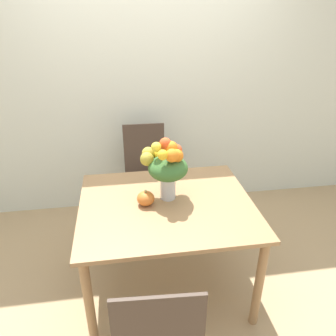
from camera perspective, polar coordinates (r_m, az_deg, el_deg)
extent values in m
plane|color=tan|center=(2.84, -0.22, -19.25)|extent=(12.00, 12.00, 0.00)
cube|color=silver|center=(3.32, -3.67, 14.73)|extent=(8.00, 0.06, 2.70)
cube|color=#9E754C|center=(2.35, -0.26, -6.45)|extent=(1.23, 1.04, 0.03)
cylinder|color=#9E754C|center=(2.26, -13.54, -22.15)|extent=(0.06, 0.06, 0.74)
cylinder|color=#9E754C|center=(2.40, 15.55, -18.88)|extent=(0.06, 0.06, 0.74)
cylinder|color=#9E754C|center=(2.95, -12.47, -8.57)|extent=(0.06, 0.06, 0.74)
cylinder|color=#9E754C|center=(3.05, 8.90, -6.83)|extent=(0.06, 0.06, 0.74)
cylinder|color=silver|center=(2.36, 0.00, -3.24)|extent=(0.11, 0.11, 0.19)
cylinder|color=silver|center=(2.39, 0.00, -4.39)|extent=(0.10, 0.10, 0.08)
cylinder|color=#38662D|center=(2.35, 0.54, -2.40)|extent=(0.01, 0.01, 0.24)
cylinder|color=#38662D|center=(2.36, 0.09, -2.18)|extent=(0.00, 0.01, 0.24)
cylinder|color=#38662D|center=(2.35, -0.48, -2.32)|extent=(0.01, 0.01, 0.24)
cylinder|color=#38662D|center=(2.33, -0.39, -2.63)|extent=(0.01, 0.01, 0.24)
cylinder|color=#38662D|center=(2.33, 0.25, -2.68)|extent=(0.00, 0.01, 0.24)
ellipsoid|color=#38662D|center=(2.29, 0.00, 0.00)|extent=(0.28, 0.28, 0.17)
sphere|color=orange|center=(2.17, 0.70, 2.17)|extent=(0.09, 0.09, 0.09)
sphere|color=orange|center=(2.28, 0.56, 3.59)|extent=(0.09, 0.09, 0.09)
sphere|color=yellow|center=(2.34, -1.53, 2.31)|extent=(0.08, 0.08, 0.08)
sphere|color=orange|center=(2.23, 1.55, 2.15)|extent=(0.09, 0.09, 0.09)
sphere|color=#D64C23|center=(2.38, 1.30, 3.05)|extent=(0.10, 0.10, 0.10)
sphere|color=yellow|center=(2.15, -0.91, 2.29)|extent=(0.07, 0.07, 0.07)
sphere|color=#AD9E33|center=(2.34, -3.43, 2.53)|extent=(0.10, 0.10, 0.10)
sphere|color=#AD9E33|center=(2.28, -3.68, 1.57)|extent=(0.10, 0.10, 0.10)
sphere|color=#D64C23|center=(2.28, -0.47, 4.26)|extent=(0.09, 0.09, 0.09)
sphere|color=yellow|center=(2.23, -2.06, 3.66)|extent=(0.07, 0.07, 0.07)
ellipsoid|color=orange|center=(2.31, -3.90, -5.30)|extent=(0.12, 0.12, 0.10)
cylinder|color=brown|center=(2.28, -3.94, -4.17)|extent=(0.02, 0.02, 0.02)
cube|color=#47382D|center=(3.20, -3.73, -2.99)|extent=(0.42, 0.42, 0.02)
cylinder|color=#47382D|center=(3.18, -6.43, -8.37)|extent=(0.04, 0.04, 0.45)
cylinder|color=#47382D|center=(3.20, -0.27, -7.92)|extent=(0.04, 0.04, 0.45)
cylinder|color=#47382D|center=(3.46, -6.67, -5.13)|extent=(0.04, 0.04, 0.45)
cylinder|color=#47382D|center=(3.48, -1.06, -4.74)|extent=(0.04, 0.04, 0.45)
cube|color=#47382D|center=(3.25, -4.18, 3.10)|extent=(0.40, 0.02, 0.55)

